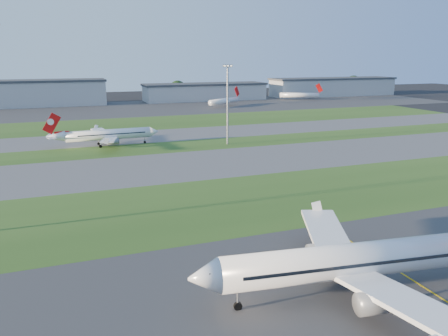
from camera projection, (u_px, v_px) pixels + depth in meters
name	position (u px, v px, depth m)	size (l,w,h in m)	color
grass_strip_a	(257.00, 199.00, 89.00)	(300.00, 34.00, 0.01)	#274918
taxiway_a	(206.00, 163.00, 118.95)	(300.00, 32.00, 0.01)	#515154
grass_strip_b	(182.00, 146.00, 141.65)	(300.00, 18.00, 0.01)	#274918
taxiway_b	(167.00, 135.00, 161.62)	(300.00, 26.00, 0.01)	#515154
grass_strip_c	(149.00, 123.00, 191.58)	(300.00, 40.00, 0.01)	#274918
apron_far	(129.00, 108.00, 246.05)	(400.00, 80.00, 0.01)	#333335
airliner_parked	(356.00, 261.00, 52.18)	(40.69, 34.32, 12.72)	white
airliner_taxiing	(108.00, 135.00, 141.34)	(33.23, 28.19, 10.37)	white
mini_jet_near	(224.00, 101.00, 253.56)	(24.85, 17.17, 9.48)	white
mini_jet_far	(300.00, 95.00, 293.19)	(26.62, 13.96, 9.48)	white
light_mast_centre	(228.00, 99.00, 141.25)	(3.20, 0.70, 25.80)	gray
hangar_west	(43.00, 93.00, 256.17)	(71.40, 23.00, 15.20)	#989BA0
hangar_east	(205.00, 92.00, 290.52)	(81.60, 23.00, 11.20)	#989BA0
hangar_far_east	(333.00, 87.00, 324.12)	(96.90, 23.00, 13.20)	#989BA0
tree_mid_west	(86.00, 93.00, 275.06)	(9.90, 9.90, 10.80)	black
tree_mid_east	(178.00, 89.00, 297.86)	(11.55, 11.55, 12.60)	black
tree_east	(277.00, 88.00, 321.59)	(10.45, 10.45, 11.40)	black
tree_far_east	(353.00, 84.00, 348.60)	(12.65, 12.65, 13.80)	black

